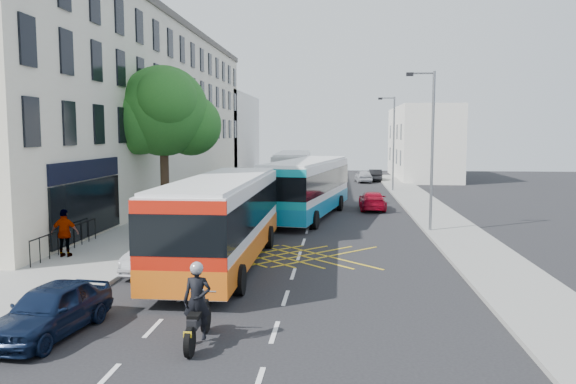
% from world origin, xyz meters
% --- Properties ---
extents(ground, '(120.00, 120.00, 0.00)m').
position_xyz_m(ground, '(0.00, 0.00, 0.00)').
color(ground, black).
rests_on(ground, ground).
extents(pavement_left, '(5.00, 70.00, 0.15)m').
position_xyz_m(pavement_left, '(-8.50, 15.00, 0.07)').
color(pavement_left, gray).
rests_on(pavement_left, ground).
extents(pavement_right, '(3.00, 70.00, 0.15)m').
position_xyz_m(pavement_right, '(7.50, 15.00, 0.07)').
color(pavement_right, gray).
rests_on(pavement_right, ground).
extents(terrace_main, '(8.30, 45.00, 13.50)m').
position_xyz_m(terrace_main, '(-14.00, 24.49, 6.76)').
color(terrace_main, beige).
rests_on(terrace_main, ground).
extents(terrace_far, '(8.00, 20.00, 10.00)m').
position_xyz_m(terrace_far, '(-14.00, 55.00, 5.00)').
color(terrace_far, silver).
rests_on(terrace_far, ground).
extents(building_right, '(6.00, 18.00, 8.00)m').
position_xyz_m(building_right, '(11.00, 48.00, 4.00)').
color(building_right, silver).
rests_on(building_right, ground).
extents(street_tree, '(6.30, 5.70, 8.80)m').
position_xyz_m(street_tree, '(-8.51, 14.97, 6.29)').
color(street_tree, '#382619').
rests_on(street_tree, pavement_left).
extents(lamp_near, '(1.45, 0.15, 8.00)m').
position_xyz_m(lamp_near, '(6.20, 12.00, 4.62)').
color(lamp_near, slate).
rests_on(lamp_near, pavement_right).
extents(lamp_far, '(1.45, 0.15, 8.00)m').
position_xyz_m(lamp_far, '(6.20, 32.00, 4.62)').
color(lamp_far, slate).
rests_on(lamp_far, pavement_right).
extents(railings, '(0.08, 5.60, 1.14)m').
position_xyz_m(railings, '(-9.70, 5.30, 0.72)').
color(railings, black).
rests_on(railings, pavement_left).
extents(bus_near, '(3.07, 12.09, 3.40)m').
position_xyz_m(bus_near, '(-2.82, 4.20, 1.79)').
color(bus_near, silver).
rests_on(bus_near, ground).
extents(bus_mid, '(5.02, 12.64, 3.47)m').
position_xyz_m(bus_mid, '(-0.26, 16.84, 1.83)').
color(bus_mid, silver).
rests_on(bus_mid, ground).
extents(bus_far, '(3.43, 12.40, 3.46)m').
position_xyz_m(bus_far, '(-2.22, 30.26, 1.82)').
color(bus_far, silver).
rests_on(bus_far, ground).
extents(motorbike, '(0.68, 2.30, 2.04)m').
position_xyz_m(motorbike, '(-1.75, -3.99, 0.96)').
color(motorbike, black).
rests_on(motorbike, ground).
extents(parked_car_blue, '(2.06, 4.06, 1.32)m').
position_xyz_m(parked_car_blue, '(-5.60, -3.70, 0.66)').
color(parked_car_blue, black).
rests_on(parked_car_blue, ground).
extents(parked_car_silver, '(1.94, 4.30, 1.37)m').
position_xyz_m(parked_car_silver, '(-4.90, 3.15, 0.68)').
color(parked_car_silver, '#93959A').
rests_on(parked_car_silver, ground).
extents(red_hatchback, '(1.73, 4.21, 1.22)m').
position_xyz_m(red_hatchback, '(3.87, 20.49, 0.61)').
color(red_hatchback, '#A2061C').
rests_on(red_hatchback, ground).
extents(distant_car_grey, '(2.57, 4.66, 1.23)m').
position_xyz_m(distant_car_grey, '(-1.43, 43.16, 0.62)').
color(distant_car_grey, '#42454A').
rests_on(distant_car_grey, ground).
extents(distant_car_silver, '(1.89, 3.93, 1.29)m').
position_xyz_m(distant_car_silver, '(4.18, 41.39, 0.65)').
color(distant_car_silver, '#B8BAC0').
rests_on(distant_car_silver, ground).
extents(distant_car_dark, '(1.37, 3.80, 1.25)m').
position_xyz_m(distant_car_dark, '(5.50, 43.13, 0.62)').
color(distant_car_dark, black).
rests_on(distant_car_dark, ground).
extents(pedestrian_far, '(1.14, 0.52, 1.92)m').
position_xyz_m(pedestrian_far, '(-9.27, 4.36, 1.11)').
color(pedestrian_far, gray).
rests_on(pedestrian_far, pavement_left).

